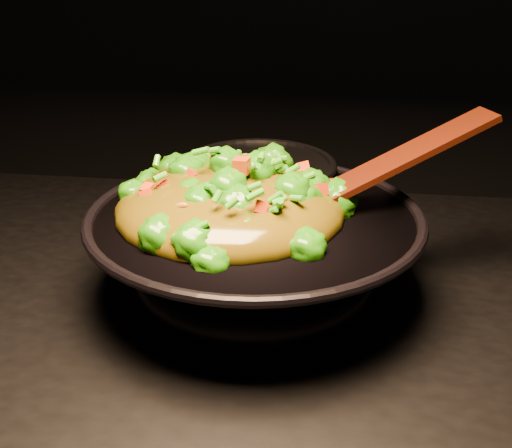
# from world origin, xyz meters

# --- Properties ---
(wok) EXTENTS (0.46, 0.46, 0.10)m
(wok) POSITION_xyz_m (-0.05, 0.10, 0.95)
(wok) COLOR black
(wok) RESTS_ON stovetop
(stir_fry) EXTENTS (0.28, 0.28, 0.09)m
(stir_fry) POSITION_xyz_m (-0.08, 0.10, 1.05)
(stir_fry) COLOR #257908
(stir_fry) RESTS_ON wok
(spatula) EXTENTS (0.26, 0.14, 0.11)m
(spatula) POSITION_xyz_m (0.09, 0.14, 1.05)
(spatula) COLOR #321007
(spatula) RESTS_ON wok
(back_pot) EXTENTS (0.25, 0.25, 0.11)m
(back_pot) POSITION_xyz_m (-0.07, 0.25, 0.96)
(back_pot) COLOR black
(back_pot) RESTS_ON stovetop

